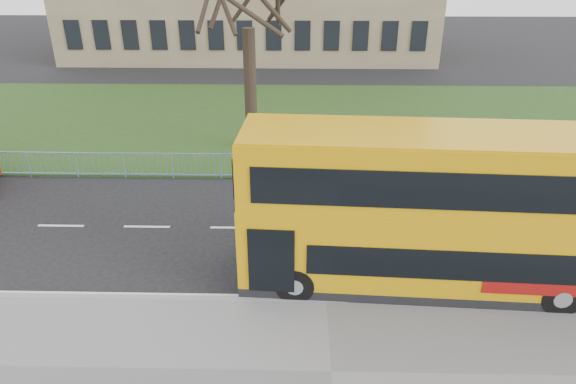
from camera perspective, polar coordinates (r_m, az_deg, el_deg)
name	(u,v)px	position (r m, az deg, el deg)	size (l,w,h in m)	color
ground	(324,271)	(15.53, 3.99, -8.71)	(120.00, 120.00, 0.00)	black
kerb	(326,301)	(14.23, 4.25, -12.02)	(80.00, 0.20, 0.14)	gray
grass_verge	(313,121)	(28.46, 2.85, 7.93)	(80.00, 15.40, 0.08)	#1D3D16
guard_railing	(318,167)	(21.07, 3.33, 2.79)	(40.00, 0.12, 1.10)	#72A7CC
bare_tree	(248,2)	(22.98, -4.52, 20.29)	(9.11, 9.11, 13.02)	black
yellow_bus	(440,208)	(14.33, 16.56, -1.77)	(10.83, 3.13, 4.49)	#D69709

